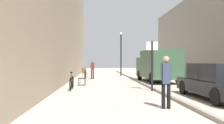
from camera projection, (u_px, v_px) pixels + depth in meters
The scene contains 11 objects.
ground_plane at pixel (119, 84), 14.90m from camera, with size 80.00×80.00×0.00m, color #A8A093.
kerb_strip at pixel (142, 83), 15.00m from camera, with size 0.16×40.00×0.12m, color gray.
pedestrian_main_foreground at pixel (92, 68), 19.57m from camera, with size 0.32×0.22×1.62m.
pedestrian_mid_block at pixel (166, 78), 7.17m from camera, with size 0.34×0.22×1.70m.
delivery_van at pixel (157, 65), 16.79m from camera, with size 2.31×5.19×2.38m.
parked_car at pixel (217, 81), 9.07m from camera, with size 1.88×4.22×1.45m.
street_sign_post at pixel (152, 61), 11.55m from camera, with size 0.60×0.10×2.60m.
lamp_post at pixel (121, 51), 24.33m from camera, with size 0.28×0.28×4.76m.
bicycle_leaning at pixel (72, 83), 12.04m from camera, with size 0.10×1.77×0.98m.
cafe_chair_near_window at pixel (84, 77), 14.13m from camera, with size 0.50×0.50×0.94m.
cafe_chair_by_doorway at pixel (85, 72), 20.66m from camera, with size 0.59×0.59×0.94m.
Camera 1 is at (-1.45, -2.83, 1.51)m, focal length 35.64 mm.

